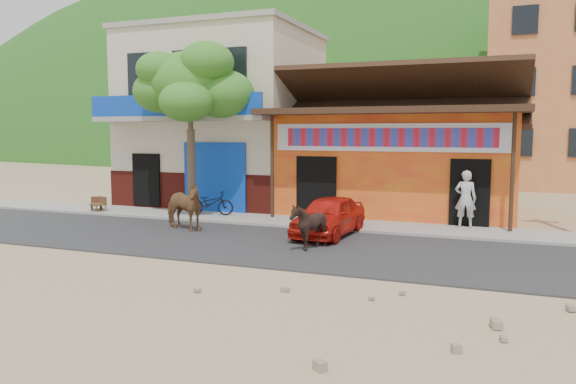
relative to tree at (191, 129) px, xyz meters
name	(u,v)px	position (x,y,z in m)	size (l,w,h in m)	color
ground	(235,267)	(4.60, -5.80, -3.12)	(120.00, 120.00, 0.00)	#9E825B
road	(277,245)	(4.60, -3.30, -3.10)	(60.00, 5.00, 0.04)	#28282B
sidewalk	(318,224)	(4.60, 0.20, -3.06)	(60.00, 2.00, 0.12)	gray
dance_club	(403,165)	(6.60, 4.20, -1.32)	(8.00, 6.00, 3.60)	orange
cafe_building	(224,121)	(-0.90, 4.20, 0.38)	(7.00, 6.00, 7.00)	beige
apartment_front	(576,78)	(13.60, 18.20, 2.88)	(9.00, 9.00, 12.00)	#CC723F
hillside	(467,65)	(4.60, 64.20, 8.88)	(100.00, 40.00, 24.00)	#194C14
tree	(191,129)	(0.00, 0.00, 0.00)	(3.00, 3.00, 6.00)	#2D721E
cow_tan	(182,206)	(1.06, -2.33, -2.36)	(0.78, 1.72, 1.45)	brown
cow_dark	(309,226)	(5.60, -3.64, -2.47)	(0.98, 1.10, 1.21)	black
red_car	(329,216)	(5.50, -1.56, -2.50)	(1.36, 3.39, 1.15)	red
scooter	(210,203)	(0.60, 0.23, -2.57)	(0.57, 1.64, 0.86)	black
pedestrian	(466,199)	(9.10, 0.90, -2.12)	(0.64, 0.42, 1.75)	silver
cafe_chair_left	(98,198)	(-3.75, -0.40, -2.51)	(0.46, 0.46, 0.98)	#483218
cafe_chair_right	(96,198)	(-4.08, -0.09, -2.55)	(0.42, 0.42, 0.90)	#482418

